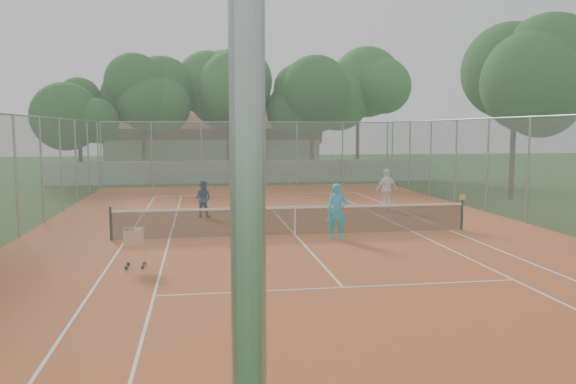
{
  "coord_description": "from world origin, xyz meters",
  "views": [
    {
      "loc": [
        -3.1,
        -18.24,
        3.52
      ],
      "look_at": [
        0.0,
        1.5,
        1.3
      ],
      "focal_mm": 35.0,
      "sensor_mm": 36.0,
      "label": 1
    }
  ],
  "objects": [
    {
      "name": "perimeter_fence",
      "position": [
        0.0,
        0.0,
        2.0
      ],
      "size": [
        18.0,
        34.0,
        4.0
      ],
      "primitive_type": "cube",
      "color": "slate",
      "rests_on": "ground"
    },
    {
      "name": "ground",
      "position": [
        0.0,
        0.0,
        0.0
      ],
      "size": [
        120.0,
        120.0,
        0.0
      ],
      "primitive_type": "plane",
      "color": "#163D10",
      "rests_on": "ground"
    },
    {
      "name": "player_near",
      "position": [
        1.22,
        -0.91,
        0.92
      ],
      "size": [
        0.74,
        0.58,
        1.79
      ],
      "primitive_type": "imported",
      "rotation": [
        0.0,
        0.0,
        -0.26
      ],
      "color": "#1AA2DF",
      "rests_on": "court_pad"
    },
    {
      "name": "ball_hopper",
      "position": [
        -4.77,
        -3.83,
        0.57
      ],
      "size": [
        0.62,
        0.62,
        1.1
      ],
      "primitive_type": "cube",
      "rotation": [
        0.0,
        0.0,
        -0.2
      ],
      "color": "silver",
      "rests_on": "court_pad"
    },
    {
      "name": "boundary_wall",
      "position": [
        0.0,
        19.0,
        0.75
      ],
      "size": [
        26.0,
        0.3,
        1.5
      ],
      "primitive_type": "cube",
      "color": "silver",
      "rests_on": "ground"
    },
    {
      "name": "tropical_trees",
      "position": [
        0.0,
        22.0,
        5.0
      ],
      "size": [
        29.0,
        19.0,
        10.0
      ],
      "primitive_type": "cube",
      "color": "#0E380E",
      "rests_on": "ground"
    },
    {
      "name": "court_lines",
      "position": [
        0.0,
        0.0,
        0.02
      ],
      "size": [
        10.98,
        23.78,
        0.01
      ],
      "primitive_type": "cube",
      "color": "white",
      "rests_on": "court_pad"
    },
    {
      "name": "court_pad",
      "position": [
        0.0,
        0.0,
        0.01
      ],
      "size": [
        18.0,
        34.0,
        0.02
      ],
      "primitive_type": "cube",
      "color": "#BF4F25",
      "rests_on": "ground"
    },
    {
      "name": "tennis_net",
      "position": [
        0.0,
        0.0,
        0.51
      ],
      "size": [
        11.88,
        0.1,
        0.98
      ],
      "primitive_type": "cube",
      "color": "black",
      "rests_on": "court_pad"
    },
    {
      "name": "player_far_left",
      "position": [
        -3.01,
        4.45,
        0.75
      ],
      "size": [
        0.87,
        0.8,
        1.46
      ],
      "primitive_type": "imported",
      "rotation": [
        0.0,
        0.0,
        2.71
      ],
      "color": "#1A1B50",
      "rests_on": "court_pad"
    },
    {
      "name": "player_far_right",
      "position": [
        4.94,
        5.11,
        0.93
      ],
      "size": [
        1.15,
        0.73,
        1.82
      ],
      "primitive_type": "imported",
      "rotation": [
        0.0,
        0.0,
        3.43
      ],
      "color": "white",
      "rests_on": "court_pad"
    },
    {
      "name": "clubhouse",
      "position": [
        -2.0,
        29.0,
        2.2
      ],
      "size": [
        16.4,
        9.0,
        4.4
      ],
      "primitive_type": "cube",
      "color": "beige",
      "rests_on": "ground"
    }
  ]
}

